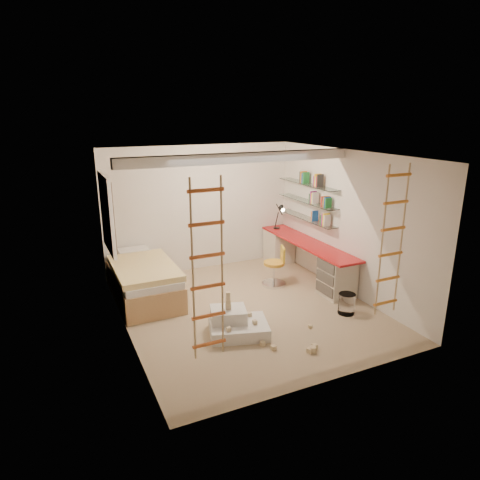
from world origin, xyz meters
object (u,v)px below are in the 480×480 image
desk (306,258)px  play_platform (236,324)px  bed (143,280)px  swivel_chair (275,271)px

desk → play_platform: bearing=-145.6°
bed → swivel_chair: 2.48m
desk → swivel_chair: 0.79m
bed → swivel_chair: bearing=-11.5°
swivel_chair → play_platform: size_ratio=0.76×
swivel_chair → desk: bearing=9.4°
desk → swivel_chair: (-0.77, -0.13, -0.12)m
play_platform → desk: bearing=34.4°
swivel_chair → play_platform: swivel_chair is taller
desk → swivel_chair: bearing=-170.6°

